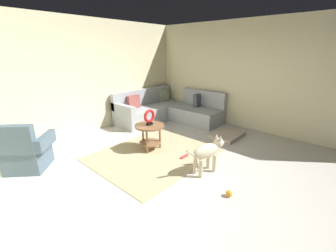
{
  "coord_description": "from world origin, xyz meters",
  "views": [
    {
      "loc": [
        -2.6,
        -2.15,
        1.98
      ],
      "look_at": [
        0.45,
        0.6,
        0.55
      ],
      "focal_mm": 23.43,
      "sensor_mm": 36.0,
      "label": 1
    }
  ],
  "objects": [
    {
      "name": "ground_plane",
      "position": [
        0.0,
        0.0,
        -0.05
      ],
      "size": [
        6.0,
        6.0,
        0.1
      ],
      "primitive_type": "cube",
      "color": "beige"
    },
    {
      "name": "wall_back",
      "position": [
        0.0,
        2.94,
        1.35
      ],
      "size": [
        6.0,
        0.12,
        2.7
      ],
      "primitive_type": "cube",
      "color": "beige",
      "rests_on": "ground_plane"
    },
    {
      "name": "wall_right",
      "position": [
        2.94,
        0.0,
        1.35
      ],
      "size": [
        0.12,
        6.0,
        2.7
      ],
      "primitive_type": "cube",
      "color": "beige",
      "rests_on": "ground_plane"
    },
    {
      "name": "area_rug",
      "position": [
        0.15,
        0.7,
        0.01
      ],
      "size": [
        2.3,
        1.9,
        0.01
      ],
      "primitive_type": "cube",
      "color": "tan",
      "rests_on": "ground_plane"
    },
    {
      "name": "sectional_couch",
      "position": [
        1.99,
        2.01,
        0.29
      ],
      "size": [
        2.2,
        2.25,
        0.88
      ],
      "color": "#9EA3A8",
      "rests_on": "ground_plane"
    },
    {
      "name": "armchair",
      "position": [
        -1.72,
        1.93,
        0.32
      ],
      "size": [
        0.99,
        0.98,
        0.88
      ],
      "rotation": [
        0.0,
        0.0,
        -0.75
      ],
      "color": "#4C6070",
      "rests_on": "ground_plane"
    },
    {
      "name": "side_table",
      "position": [
        0.27,
        0.94,
        0.42
      ],
      "size": [
        0.6,
        0.6,
        0.54
      ],
      "color": "brown",
      "rests_on": "ground_plane"
    },
    {
      "name": "torus_sculpture",
      "position": [
        0.27,
        0.94,
        0.71
      ],
      "size": [
        0.28,
        0.08,
        0.33
      ],
      "color": "black",
      "rests_on": "side_table"
    },
    {
      "name": "dog_bed_mat",
      "position": [
        1.98,
        0.08,
        0.04
      ],
      "size": [
        0.8,
        0.6,
        0.09
      ],
      "primitive_type": "cube",
      "color": "#B2A38E",
      "rests_on": "ground_plane"
    },
    {
      "name": "dog",
      "position": [
        0.29,
        -0.43,
        0.38
      ],
      "size": [
        0.84,
        0.33,
        0.63
      ],
      "rotation": [
        0.0,
        0.0,
        4.49
      ],
      "color": "beige",
      "rests_on": "ground_plane"
    },
    {
      "name": "dog_toy_ball",
      "position": [
        -0.07,
        -1.04,
        0.05
      ],
      "size": [
        0.1,
        0.1,
        0.1
      ],
      "primitive_type": "sphere",
      "color": "orange",
      "rests_on": "ground_plane"
    },
    {
      "name": "dog_toy_rope",
      "position": [
        0.44,
        0.17,
        0.03
      ],
      "size": [
        0.2,
        0.05,
        0.05
      ],
      "primitive_type": "cylinder",
      "rotation": [
        0.0,
        1.57,
        3.12
      ],
      "color": "red",
      "rests_on": "ground_plane"
    }
  ]
}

